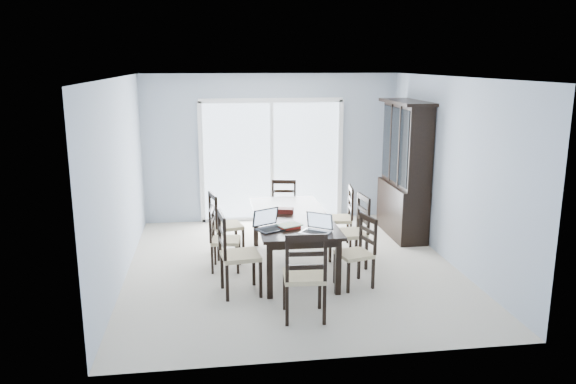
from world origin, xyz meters
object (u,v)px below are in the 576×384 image
hot_tub (226,180)px  dining_table (292,221)px  chair_left_mid (219,232)px  chair_left_near (232,245)px  chair_end_far (284,202)px  laptop_dark (272,225)px  chair_left_far (220,218)px  chair_end_near (305,267)px  chair_right_near (361,244)px  cell_phone (298,235)px  china_hutch (405,171)px  chair_right_mid (355,223)px  laptop_silver (315,229)px  game_box (284,211)px  chair_right_far (344,210)px

hot_tub → dining_table: bearing=-77.8°
chair_left_mid → chair_left_near: bearing=16.1°
chair_end_far → laptop_dark: size_ratio=2.41×
chair_left_far → chair_end_near: size_ratio=0.92×
chair_left_near → chair_right_near: 1.63m
cell_phone → dining_table: bearing=107.6°
chair_left_far → chair_end_far: (1.04, 0.86, -0.02)m
china_hutch → chair_right_mid: 1.78m
chair_end_far → chair_left_mid: bearing=61.8°
dining_table → chair_left_near: size_ratio=1.84×
chair_right_mid → laptop_silver: bearing=132.8°
laptop_dark → game_box: 0.82m
laptop_dark → cell_phone: 0.39m
hot_tub → laptop_silver: bearing=-78.2°
china_hutch → chair_left_near: china_hutch is taller
chair_right_mid → chair_end_near: bearing=143.1°
chair_end_near → chair_left_far: bearing=114.7°
laptop_dark → chair_end_near: bearing=-104.0°
chair_left_mid → laptop_dark: 1.00m
chair_right_near → chair_end_far: 2.32m
chair_left_far → chair_right_mid: bearing=56.9°
dining_table → hot_tub: (-0.78, 3.61, -0.16)m
chair_end_near → chair_end_far: size_ratio=1.13×
chair_left_near → hot_tub: (0.08, 4.41, -0.12)m
chair_left_near → chair_right_far: chair_left_near is taller
chair_left_far → chair_right_far: bearing=81.2°
chair_right_mid → chair_right_far: 0.81m
chair_left_mid → chair_left_far: size_ratio=0.92×
dining_table → china_hutch: china_hutch is taller
china_hutch → game_box: bearing=-152.3°
dining_table → chair_left_far: chair_left_far is taller
chair_left_mid → game_box: (0.89, 0.07, 0.25)m
laptop_dark → game_box: bearing=45.0°
china_hutch → chair_end_near: china_hutch is taller
dining_table → laptop_silver: bearing=-79.7°
china_hutch → laptop_dark: size_ratio=5.00×
chair_left_near → chair_end_far: bearing=150.4°
chair_right_mid → chair_end_far: size_ratio=1.10×
chair_end_near → laptop_silver: (0.26, 0.81, 0.17)m
chair_left_mid → laptop_silver: chair_left_mid is taller
chair_right_mid → chair_end_near: size_ratio=0.97×
chair_left_mid → hot_tub: size_ratio=0.45×
laptop_silver → chair_end_near: bearing=-73.3°
game_box → hot_tub: (-0.68, 3.47, -0.27)m
chair_left_far → laptop_silver: bearing=23.7°
chair_right_near → chair_right_mid: chair_right_mid is taller
laptop_dark → game_box: size_ratio=1.62×
dining_table → hot_tub: bearing=102.2°
laptop_silver → chair_left_near: bearing=-148.4°
chair_end_far → chair_right_mid: bearing=127.2°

